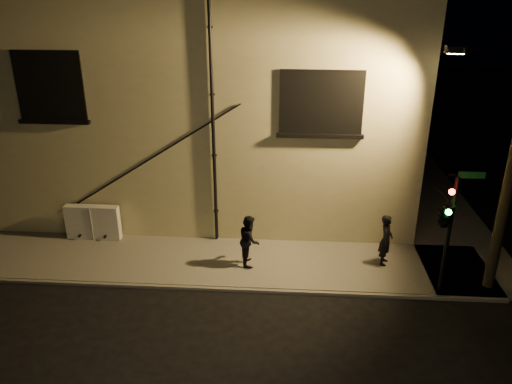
# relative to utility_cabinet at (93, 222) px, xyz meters

# --- Properties ---
(ground) EXTENTS (90.00, 90.00, 0.00)m
(ground) POSITION_rel_utility_cabinet_xyz_m (6.09, -2.70, -0.74)
(ground) COLOR black
(sidewalk) EXTENTS (21.00, 16.00, 0.12)m
(sidewalk) POSITION_rel_utility_cabinet_xyz_m (7.32, 1.69, -0.68)
(sidewalk) COLOR #626158
(sidewalk) RESTS_ON ground
(building) EXTENTS (16.20, 12.23, 8.80)m
(building) POSITION_rel_utility_cabinet_xyz_m (3.09, 6.29, 3.67)
(building) COLOR #BFB989
(building) RESTS_ON ground
(utility_cabinet) EXTENTS (1.88, 0.32, 1.23)m
(utility_cabinet) POSITION_rel_utility_cabinet_xyz_m (0.00, 0.00, 0.00)
(utility_cabinet) COLOR beige
(utility_cabinet) RESTS_ON sidewalk
(pedestrian_a) EXTENTS (0.56, 0.70, 1.68)m
(pedestrian_a) POSITION_rel_utility_cabinet_xyz_m (9.85, -1.01, 0.22)
(pedestrian_a) COLOR black
(pedestrian_a) RESTS_ON sidewalk
(pedestrian_b) EXTENTS (0.70, 0.86, 1.65)m
(pedestrian_b) POSITION_rel_utility_cabinet_xyz_m (5.57, -1.31, 0.21)
(pedestrian_b) COLOR black
(pedestrian_b) RESTS_ON sidewalk
(traffic_signal) EXTENTS (1.29, 2.17, 3.67)m
(traffic_signal) POSITION_rel_utility_cabinet_xyz_m (11.04, -2.51, 1.86)
(traffic_signal) COLOR black
(traffic_signal) RESTS_ON sidewalk
(streetlamp_pole) EXTENTS (2.03, 1.39, 7.38)m
(streetlamp_pole) POSITION_rel_utility_cabinet_xyz_m (12.64, -2.05, 3.17)
(streetlamp_pole) COLOR black
(streetlamp_pole) RESTS_ON ground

